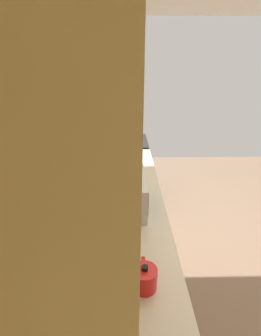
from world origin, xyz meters
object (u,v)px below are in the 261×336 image
object	(u,v)px
oven_range	(127,169)
bowl	(134,164)
kettle	(144,278)
microwave	(125,192)

from	to	relation	value
oven_range	bowl	xyz separation A→B (m)	(-0.95, -0.08, 0.47)
kettle	bowl	bearing A→B (deg)	0.00
microwave	kettle	xyz separation A→B (m)	(-0.81, -0.11, -0.08)
microwave	bowl	distance (m)	0.86
oven_range	kettle	world-z (taller)	oven_range
oven_range	microwave	distance (m)	1.89
bowl	kettle	distance (m)	1.66
oven_range	microwave	size ratio (longest dim) A/B	2.09
oven_range	kettle	size ratio (longest dim) A/B	5.86
microwave	bowl	bearing A→B (deg)	-7.11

